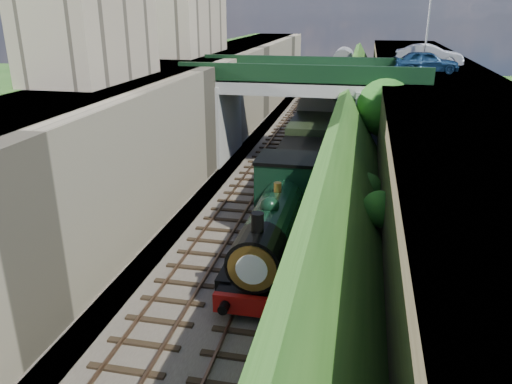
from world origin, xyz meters
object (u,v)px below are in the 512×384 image
locomotive (276,224)px  tender (299,176)px  lamppost (429,22)px  tree (386,109)px  car_silver (429,55)px  road_bridge (311,107)px  car_blue (426,62)px

locomotive → tender: (-0.00, 7.36, -0.27)m
lamppost → tree: bearing=-108.0°
car_silver → locomotive: 24.67m
road_bridge → lamppost: bearing=38.3°
car_silver → lamppost: bearing=166.5°
locomotive → tender: size_ratio=1.70×
lamppost → car_blue: (-0.22, -3.00, -2.56)m
car_blue → car_silver: bearing=-16.9°
road_bridge → car_blue: car_blue is taller
lamppost → car_silver: 2.85m
car_blue → locomotive: (-7.38, -18.41, -5.12)m
lamppost → tender: 17.84m
road_bridge → tender: road_bridge is taller
tree → lamppost: bearing=72.0°
lamppost → car_blue: bearing=-94.2°
tree → locomotive: tree is taller
tender → locomotive: bearing=-90.0°
car_blue → car_silver: size_ratio=0.88×
tree → car_blue: size_ratio=1.48×
tree → car_silver: (3.32, 10.20, 2.44)m
car_blue → car_silver: car_silver is taller
lamppost → locomotive: (-7.60, -21.41, -7.67)m
car_silver → tender: car_silver is taller
road_bridge → locomotive: road_bridge is taller
car_blue → locomotive: size_ratio=0.44×
locomotive → tender: locomotive is taller
road_bridge → car_silver: car_silver is taller
tree → tender: size_ratio=1.10×
road_bridge → tree: bearing=-28.2°
lamppost → locomotive: bearing=-109.5°
road_bridge → locomotive: size_ratio=1.56×
car_silver → tender: (-8.03, -15.38, -5.47)m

